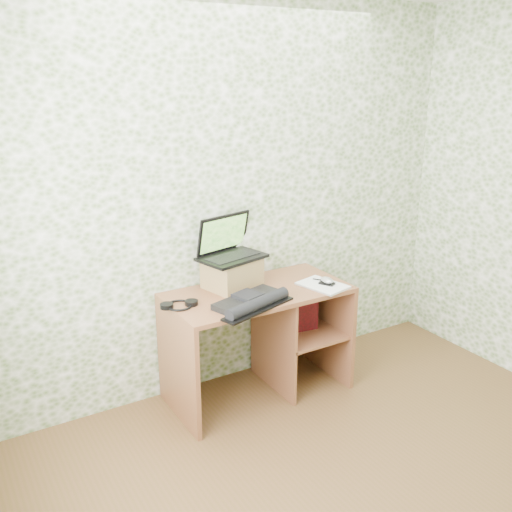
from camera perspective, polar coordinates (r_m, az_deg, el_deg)
wall_back at (r=3.82m, az=-2.21°, el=5.69°), size 3.50×0.00×3.50m
desk at (r=3.89m, az=0.96°, el=-6.82°), size 1.20×0.60×0.75m
riser at (r=3.76m, az=-2.40°, el=-1.71°), size 0.38×0.34×0.20m
laptop at (r=3.74m, az=-2.76°, el=0.84°), size 0.47×0.38×0.28m
keyboard at (r=3.48m, az=-0.37°, el=-4.59°), size 0.54×0.41×0.07m
headphones at (r=3.51m, az=-7.69°, el=-4.86°), size 0.23×0.20×0.03m
notepad at (r=3.82m, az=6.69°, el=-2.93°), size 0.28×0.35×0.01m
mouse at (r=3.82m, az=7.11°, el=-2.56°), size 0.11×0.12×0.04m
pen at (r=3.88m, az=6.72°, el=-2.43°), size 0.09×0.12×0.01m
red_box at (r=3.97m, az=4.25°, el=-5.25°), size 0.28×0.13×0.32m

